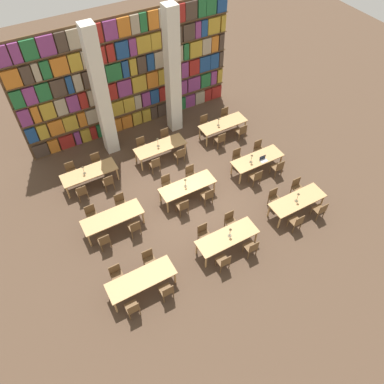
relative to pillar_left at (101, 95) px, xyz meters
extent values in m
plane|color=#4C3828|center=(1.68, -4.46, -3.00)|extent=(40.00, 40.00, 0.00)
cube|color=brown|center=(1.68, 1.17, -0.25)|extent=(10.25, 0.06, 5.50)
cube|color=brown|center=(1.68, 1.17, -2.98)|extent=(10.25, 0.35, 0.03)
cube|color=#47382D|center=(-3.01, 1.14, -2.62)|extent=(0.68, 0.20, 0.69)
cube|color=orange|center=(-2.41, 1.14, -2.62)|extent=(0.45, 0.20, 0.69)
cube|color=maroon|center=(-1.79, 1.14, -2.62)|extent=(0.64, 0.20, 0.69)
cube|color=#84387A|center=(-1.27, 1.14, -2.62)|extent=(0.25, 0.20, 0.69)
cube|color=#B7932D|center=(-0.86, 1.14, -2.62)|extent=(0.43, 0.20, 0.69)
cube|color=maroon|center=(-0.48, 1.14, -2.62)|extent=(0.29, 0.20, 0.69)
cube|color=#236B38|center=(0.01, 1.14, -2.62)|extent=(0.61, 0.20, 0.69)
cube|color=orange|center=(0.66, 1.14, -2.62)|extent=(0.60, 0.20, 0.69)
cube|color=orange|center=(1.26, 1.14, -2.62)|extent=(0.51, 0.20, 0.69)
cube|color=#B7932D|center=(1.80, 1.14, -2.62)|extent=(0.47, 0.20, 0.69)
cube|color=#B7932D|center=(2.31, 1.14, -2.62)|extent=(0.43, 0.20, 0.69)
cube|color=#47382D|center=(2.72, 1.14, -2.62)|extent=(0.32, 0.20, 0.69)
cube|color=#47382D|center=(3.19, 1.14, -2.62)|extent=(0.48, 0.20, 0.69)
cube|color=orange|center=(3.66, 1.14, -2.62)|extent=(0.39, 0.20, 0.69)
cube|color=#236B38|center=(4.21, 1.14, -2.62)|extent=(0.66, 0.20, 0.69)
cube|color=#84387A|center=(4.84, 1.14, -2.62)|extent=(0.55, 0.20, 0.69)
cube|color=tan|center=(5.43, 1.14, -2.62)|extent=(0.55, 0.20, 0.69)
cube|color=maroon|center=(5.92, 1.14, -2.62)|extent=(0.39, 0.20, 0.69)
cube|color=maroon|center=(6.46, 1.14, -2.62)|extent=(0.58, 0.20, 0.69)
cube|color=brown|center=(1.68, 1.17, -2.07)|extent=(10.25, 0.35, 0.03)
cube|color=navy|center=(-3.13, 1.14, -1.68)|extent=(0.44, 0.20, 0.74)
cube|color=#B7932D|center=(-2.64, 1.14, -1.68)|extent=(0.43, 0.20, 0.74)
cube|color=orange|center=(-2.04, 1.14, -1.68)|extent=(0.62, 0.20, 0.74)
cube|color=#B7932D|center=(-1.39, 1.14, -1.68)|extent=(0.62, 0.20, 0.74)
cube|color=orange|center=(-0.84, 1.14, -1.68)|extent=(0.35, 0.20, 0.74)
cube|color=tan|center=(-0.32, 1.14, -1.68)|extent=(0.62, 0.20, 0.74)
cube|color=orange|center=(0.28, 1.14, -1.68)|extent=(0.49, 0.20, 0.74)
cube|color=#B7932D|center=(0.88, 1.14, -1.68)|extent=(0.60, 0.20, 0.74)
cube|color=#B7932D|center=(1.49, 1.14, -1.68)|extent=(0.54, 0.20, 0.74)
cube|color=tan|center=(1.95, 1.14, -1.68)|extent=(0.32, 0.20, 0.74)
cube|color=#84387A|center=(2.39, 1.14, -1.68)|extent=(0.41, 0.20, 0.74)
cube|color=navy|center=(2.84, 1.14, -1.68)|extent=(0.43, 0.20, 0.74)
cube|color=maroon|center=(3.31, 1.14, -1.68)|extent=(0.42, 0.20, 0.74)
cube|color=orange|center=(3.74, 1.14, -1.68)|extent=(0.38, 0.20, 0.74)
cube|color=#84387A|center=(4.32, 1.14, -1.68)|extent=(0.65, 0.20, 0.74)
cube|color=#84387A|center=(5.07, 1.14, -1.68)|extent=(0.69, 0.20, 0.74)
cube|color=#236B38|center=(5.75, 1.14, -1.68)|extent=(0.56, 0.20, 0.74)
cube|color=#84387A|center=(6.24, 1.14, -1.68)|extent=(0.32, 0.20, 0.74)
cube|color=#B7932D|center=(6.61, 1.14, -1.68)|extent=(0.27, 0.20, 0.74)
cube|color=brown|center=(1.68, 1.17, -1.15)|extent=(10.25, 0.35, 0.03)
cube|color=#84387A|center=(-3.12, 1.14, -0.74)|extent=(0.47, 0.20, 0.80)
cube|color=orange|center=(-2.66, 1.14, -0.74)|extent=(0.30, 0.20, 0.80)
cube|color=#B7932D|center=(-2.15, 1.14, -0.74)|extent=(0.58, 0.20, 0.80)
cube|color=tan|center=(-1.57, 1.14, -0.74)|extent=(0.47, 0.20, 0.80)
cube|color=#84387A|center=(-1.03, 1.14, -0.74)|extent=(0.50, 0.20, 0.80)
cube|color=maroon|center=(-0.58, 1.14, -0.74)|extent=(0.34, 0.20, 0.80)
cube|color=tan|center=(0.01, 1.14, -0.74)|extent=(0.69, 0.20, 0.80)
cube|color=maroon|center=(0.70, 1.14, -0.74)|extent=(0.60, 0.20, 0.80)
cube|color=#84387A|center=(1.39, 1.14, -0.74)|extent=(0.65, 0.20, 0.80)
cube|color=#B7932D|center=(2.13, 1.14, -0.74)|extent=(0.69, 0.20, 0.80)
cube|color=orange|center=(2.81, 1.14, -0.74)|extent=(0.55, 0.20, 0.80)
cube|color=#B7932D|center=(3.27, 1.14, -0.74)|extent=(0.30, 0.20, 0.80)
cube|color=#B7932D|center=(3.65, 1.14, -0.74)|extent=(0.36, 0.20, 0.80)
cube|color=#B7932D|center=(4.10, 1.14, -0.74)|extent=(0.45, 0.20, 0.80)
cube|color=#84387A|center=(4.55, 1.14, -0.74)|extent=(0.38, 0.20, 0.80)
cube|color=maroon|center=(5.08, 1.14, -0.74)|extent=(0.55, 0.20, 0.80)
cube|color=navy|center=(5.68, 1.14, -0.74)|extent=(0.60, 0.20, 0.80)
cube|color=navy|center=(6.24, 1.14, -0.74)|extent=(0.47, 0.20, 0.80)
cube|color=#47382D|center=(6.64, 1.14, -0.74)|extent=(0.23, 0.20, 0.80)
cube|color=brown|center=(1.68, 1.17, -0.23)|extent=(10.25, 0.35, 0.03)
cube|color=#236B38|center=(-3.12, 1.14, 0.17)|extent=(0.47, 0.20, 0.79)
cube|color=#84387A|center=(-2.61, 1.14, 0.17)|extent=(0.48, 0.20, 0.79)
cube|color=#236B38|center=(-2.06, 1.14, 0.17)|extent=(0.55, 0.20, 0.79)
cube|color=#47382D|center=(-1.44, 1.14, 0.17)|extent=(0.59, 0.20, 0.79)
cube|color=navy|center=(-0.96, 1.14, 0.17)|extent=(0.25, 0.20, 0.79)
cube|color=tan|center=(-0.61, 1.14, 0.17)|extent=(0.34, 0.20, 0.79)
cube|color=#47382D|center=(-0.03, 1.14, 0.17)|extent=(0.65, 0.20, 0.79)
cube|color=#47382D|center=(0.50, 1.14, 0.17)|extent=(0.26, 0.20, 0.79)
cube|color=#236B38|center=(1.02, 1.14, 0.17)|extent=(0.69, 0.20, 0.79)
cube|color=navy|center=(1.56, 1.14, 0.17)|extent=(0.29, 0.20, 0.79)
cube|color=#B7932D|center=(1.94, 1.14, 0.17)|extent=(0.32, 0.20, 0.79)
cube|color=#47382D|center=(2.35, 1.14, 0.17)|extent=(0.41, 0.20, 0.79)
cube|color=navy|center=(2.79, 1.14, 0.17)|extent=(0.35, 0.20, 0.79)
cube|color=tan|center=(3.30, 1.14, 0.17)|extent=(0.61, 0.20, 0.79)
cube|color=#84387A|center=(3.82, 1.14, 0.17)|extent=(0.30, 0.20, 0.79)
cube|color=tan|center=(4.22, 1.14, 0.17)|extent=(0.45, 0.20, 0.79)
cube|color=#236B38|center=(4.64, 1.14, 0.17)|extent=(0.26, 0.20, 0.79)
cube|color=#B7932D|center=(5.16, 1.14, 0.17)|extent=(0.64, 0.20, 0.79)
cube|color=tan|center=(5.75, 1.14, 0.17)|extent=(0.48, 0.20, 0.79)
cube|color=orange|center=(6.21, 1.14, 0.17)|extent=(0.37, 0.20, 0.79)
cube|color=#47382D|center=(6.60, 1.14, 0.17)|extent=(0.27, 0.20, 0.79)
cube|color=brown|center=(1.68, 1.17, 0.68)|extent=(10.25, 0.35, 0.03)
cube|color=orange|center=(-3.02, 1.14, 1.08)|extent=(0.66, 0.20, 0.76)
cube|color=#47382D|center=(-2.45, 1.14, 1.08)|extent=(0.40, 0.20, 0.76)
cube|color=tan|center=(-2.07, 1.14, 1.08)|extent=(0.25, 0.20, 0.76)
cube|color=#236B38|center=(-1.71, 1.14, 1.08)|extent=(0.36, 0.20, 0.76)
cube|color=orange|center=(-1.14, 1.14, 1.08)|extent=(0.67, 0.20, 0.76)
cube|color=#B7932D|center=(-0.50, 1.14, 1.08)|extent=(0.51, 0.20, 0.76)
cube|color=tan|center=(0.06, 1.14, 1.08)|extent=(0.54, 0.20, 0.76)
cube|color=maroon|center=(0.58, 1.14, 1.08)|extent=(0.44, 0.20, 0.76)
cube|color=maroon|center=(1.03, 1.14, 1.08)|extent=(0.32, 0.20, 0.76)
cube|color=navy|center=(1.55, 1.14, 1.08)|extent=(0.57, 0.20, 0.76)
cube|color=#84387A|center=(2.04, 1.14, 1.08)|extent=(0.32, 0.20, 0.76)
cube|color=#B7932D|center=(2.55, 1.14, 1.08)|extent=(0.66, 0.20, 0.76)
cube|color=#B7932D|center=(3.14, 1.14, 1.08)|extent=(0.47, 0.20, 0.76)
cube|color=maroon|center=(3.63, 1.14, 1.08)|extent=(0.37, 0.20, 0.76)
cube|color=#47382D|center=(4.14, 1.14, 1.08)|extent=(0.57, 0.20, 0.76)
cube|color=#47382D|center=(4.79, 1.14, 1.08)|extent=(0.58, 0.20, 0.76)
cube|color=#84387A|center=(5.26, 1.14, 1.08)|extent=(0.29, 0.20, 0.76)
cube|color=navy|center=(5.60, 1.14, 1.08)|extent=(0.33, 0.20, 0.76)
cube|color=#B7932D|center=(6.11, 1.14, 1.08)|extent=(0.64, 0.20, 0.76)
cube|color=#B7932D|center=(6.63, 1.14, 1.08)|extent=(0.24, 0.20, 0.76)
cube|color=brown|center=(1.68, 1.17, 1.60)|extent=(10.25, 0.35, 0.03)
cube|color=#84387A|center=(-3.07, 1.14, 2.01)|extent=(0.56, 0.20, 0.79)
cube|color=#84387A|center=(-2.55, 1.14, 2.01)|extent=(0.36, 0.20, 0.79)
cube|color=#236B38|center=(-2.04, 1.14, 2.01)|extent=(0.55, 0.20, 0.79)
cube|color=#84387A|center=(-1.40, 1.14, 2.01)|extent=(0.64, 0.20, 0.79)
cube|color=#47382D|center=(-0.83, 1.14, 2.01)|extent=(0.42, 0.20, 0.79)
cube|color=tan|center=(-0.27, 1.14, 2.01)|extent=(0.61, 0.20, 0.79)
cube|color=#236B38|center=(0.30, 1.14, 2.01)|extent=(0.39, 0.20, 0.79)
cube|color=maroon|center=(0.68, 1.14, 2.01)|extent=(0.32, 0.20, 0.79)
cube|color=#84387A|center=(1.18, 1.14, 2.01)|extent=(0.56, 0.20, 0.79)
cube|color=orange|center=(1.76, 1.14, 2.01)|extent=(0.54, 0.20, 0.79)
cube|color=tan|center=(2.25, 1.14, 2.01)|extent=(0.38, 0.20, 0.79)
cube|color=#236B38|center=(2.63, 1.14, 2.01)|extent=(0.31, 0.20, 0.79)
cube|color=orange|center=(3.09, 1.14, 2.01)|extent=(0.47, 0.20, 0.79)
cube|color=tan|center=(3.50, 1.14, 2.01)|extent=(0.31, 0.20, 0.79)
cube|color=#47382D|center=(3.88, 1.14, 2.01)|extent=(0.38, 0.20, 0.79)
cube|color=maroon|center=(4.34, 1.14, 2.01)|extent=(0.51, 0.20, 0.79)
cube|color=#47382D|center=(4.91, 1.14, 2.01)|extent=(0.57, 0.20, 0.79)
cube|color=#236B38|center=(5.46, 1.14, 2.01)|extent=(0.39, 0.20, 0.79)
cube|color=#236B38|center=(5.93, 1.14, 2.01)|extent=(0.51, 0.20, 0.79)
cube|color=navy|center=(6.50, 1.14, 2.01)|extent=(0.51, 0.20, 0.79)
cube|color=silver|center=(0.00, 0.00, 0.00)|extent=(0.57, 0.57, 6.00)
cube|color=silver|center=(3.35, 0.00, 0.00)|extent=(0.57, 0.57, 6.00)
cube|color=tan|center=(-1.73, -7.31, -2.30)|extent=(2.35, 0.83, 0.04)
cylinder|color=tan|center=(-2.83, -7.65, -2.66)|extent=(0.07, 0.07, 0.68)
cylinder|color=tan|center=(-0.64, -7.65, -2.66)|extent=(0.07, 0.07, 0.68)
cylinder|color=tan|center=(-2.83, -6.98, -2.66)|extent=(0.07, 0.07, 0.68)
cylinder|color=tan|center=(-0.64, -6.98, -2.66)|extent=(0.07, 0.07, 0.68)
cylinder|color=brown|center=(-2.55, -7.78, -2.79)|extent=(0.04, 0.04, 0.42)
cylinder|color=brown|center=(-2.19, -7.78, -2.79)|extent=(0.04, 0.04, 0.42)
cylinder|color=brown|center=(-2.55, -8.12, -2.79)|extent=(0.04, 0.04, 0.42)
cylinder|color=brown|center=(-2.19, -8.12, -2.79)|extent=(0.04, 0.04, 0.42)
cube|color=brown|center=(-2.37, -7.95, -2.56)|extent=(0.42, 0.40, 0.04)
cube|color=brown|center=(-2.37, -8.13, -2.33)|extent=(0.40, 0.03, 0.42)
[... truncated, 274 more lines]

